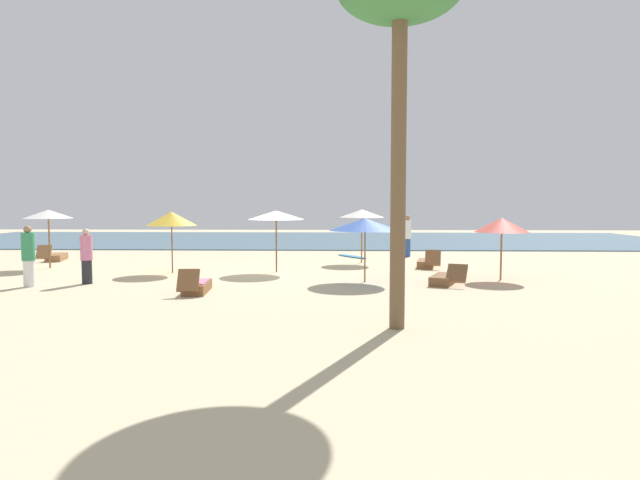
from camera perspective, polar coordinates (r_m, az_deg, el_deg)
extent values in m
plane|color=beige|center=(19.19, -5.32, -3.54)|extent=(60.00, 60.00, 0.00)
cube|color=#476B7F|center=(36.04, -1.94, 0.05)|extent=(48.00, 16.00, 0.06)
cylinder|color=brown|center=(22.46, 4.39, 0.33)|extent=(0.06, 0.06, 2.16)
cone|color=silver|center=(22.42, 4.40, 2.80)|extent=(1.85, 1.85, 0.33)
cylinder|color=brown|center=(23.04, -26.51, 0.03)|extent=(0.06, 0.06, 2.17)
cone|color=white|center=(23.00, -26.59, 2.45)|extent=(1.75, 1.75, 0.33)
cylinder|color=brown|center=(18.45, 18.46, -0.96)|extent=(0.06, 0.06, 1.96)
cone|color=#D84C3F|center=(18.40, 18.52, 1.51)|extent=(1.72, 1.72, 0.47)
cylinder|color=brown|center=(19.54, -4.60, -0.23)|extent=(0.05, 0.05, 2.15)
cone|color=silver|center=(19.50, -4.62, 2.62)|extent=(2.02, 2.02, 0.31)
cylinder|color=olive|center=(17.08, 4.73, -1.16)|extent=(0.05, 0.05, 1.96)
cone|color=#3359B2|center=(17.03, 4.75, 1.64)|extent=(2.25, 2.25, 0.38)
cylinder|color=brown|center=(19.87, -15.25, -0.33)|extent=(0.04, 0.04, 2.12)
cone|color=gold|center=(19.83, -15.29, 2.18)|extent=(1.76, 1.76, 0.49)
cube|color=brown|center=(21.38, 11.03, -2.44)|extent=(0.90, 1.59, 0.28)
cube|color=brown|center=(20.71, 11.75, -1.84)|extent=(0.65, 0.53, 0.58)
cube|color=brown|center=(15.59, -12.75, -4.85)|extent=(0.71, 1.54, 0.28)
cube|color=brown|center=(14.90, -13.64, -4.13)|extent=(0.60, 0.45, 0.58)
cube|color=#D17299|center=(15.57, -12.76, -4.28)|extent=(0.59, 1.09, 0.03)
cube|color=olive|center=(26.02, -25.87, -1.63)|extent=(0.96, 1.60, 0.28)
cube|color=olive|center=(25.48, -26.94, -1.12)|extent=(0.66, 0.57, 0.56)
cube|color=brown|center=(17.13, 12.81, -4.06)|extent=(1.12, 1.62, 0.28)
cube|color=brown|center=(16.52, 14.15, -3.41)|extent=(0.72, 0.68, 0.52)
cylinder|color=#2D4C8C|center=(25.30, 9.15, -0.81)|extent=(0.37, 0.37, 0.83)
cylinder|color=white|center=(25.24, 9.17, 1.10)|extent=(0.44, 0.44, 0.86)
sphere|color=#A37556|center=(25.22, 9.18, 2.32)|extent=(0.23, 0.23, 0.23)
cylinder|color=white|center=(18.30, -28.19, -3.12)|extent=(0.36, 0.36, 0.79)
cylinder|color=#338C59|center=(18.23, -28.27, -0.61)|extent=(0.43, 0.43, 0.82)
sphere|color=#A37556|center=(18.20, -28.32, 0.99)|extent=(0.22, 0.22, 0.22)
cylinder|color=#26262D|center=(18.19, -23.23, -3.10)|extent=(0.42, 0.42, 0.74)
cylinder|color=#D17299|center=(18.12, -23.30, -0.74)|extent=(0.49, 0.49, 0.77)
sphere|color=beige|center=(18.08, -23.34, 0.77)|extent=(0.21, 0.21, 0.21)
cylinder|color=brown|center=(10.81, 8.21, 7.10)|extent=(0.30, 0.30, 6.21)
ellipsoid|color=#338CCC|center=(24.89, 3.39, -1.72)|extent=(1.59, 2.13, 0.07)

